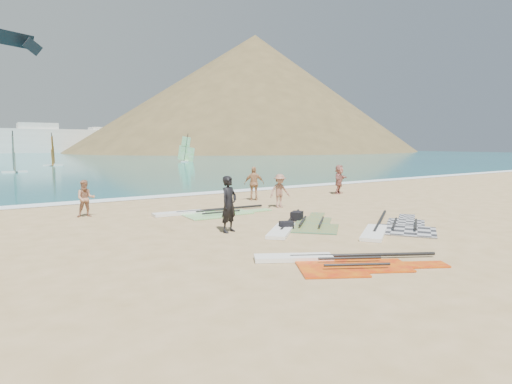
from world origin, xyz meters
TOP-DOWN VIEW (x-y plane):
  - ground at (0.00, 0.00)m, footprint 300.00×300.00m
  - sea at (0.00, 132.00)m, footprint 300.00×240.00m
  - surf_line at (0.00, 12.30)m, footprint 300.00×1.20m
  - headland_main at (85.00, 130.00)m, footprint 143.00×143.00m
  - headland_minor at (120.00, 140.00)m, footprint 70.00×70.00m
  - rig_grey at (1.60, -1.54)m, footprint 5.81×4.43m
  - rig_green at (-2.50, 5.32)m, footprint 5.42×2.30m
  - rig_orange at (-0.96, 0.67)m, footprint 5.24×4.56m
  - rig_red at (-3.42, -3.63)m, footprint 4.50×3.59m
  - gear_bag_near at (-0.12, 1.82)m, footprint 0.71×0.67m
  - gear_bag_far at (-1.66, 0.56)m, footprint 0.61×0.54m
  - person_wetsuit at (-3.61, 1.37)m, footprint 0.86×0.72m
  - beachgoer_left at (-7.04, 7.58)m, footprint 0.88×0.75m
  - beachgoer_mid at (1.46, 5.03)m, footprint 1.14×0.74m
  - beachgoer_back at (1.96, 8.00)m, footprint 1.16×1.00m
  - beachgoer_right at (8.12, 7.60)m, footprint 1.74×1.26m
  - windsurfer_left at (-6.79, 41.06)m, footprint 2.49×3.05m
  - windsurfer_centre at (-0.88, 54.12)m, footprint 2.68×3.04m
  - windsurfer_right at (20.27, 55.81)m, footprint 2.56×2.58m
  - kitesurf_kite at (-6.42, 46.46)m, footprint 7.13×3.59m

SIDE VIEW (x-z plane):
  - ground at x=0.00m, z-range 0.00..0.00m
  - sea at x=0.00m, z-range -0.03..0.03m
  - surf_line at x=0.00m, z-range -0.02..0.02m
  - headland_main at x=85.00m, z-range -22.50..22.50m
  - headland_minor at x=120.00m, z-range -14.00..14.00m
  - rig_red at x=-3.42m, z-range -0.05..0.15m
  - rig_green at x=-2.50m, z-range -0.05..0.15m
  - rig_orange at x=-0.96m, z-range -0.05..0.15m
  - rig_grey at x=1.60m, z-range -0.05..0.15m
  - gear_bag_far at x=-1.66m, z-range 0.00..0.30m
  - gear_bag_near at x=-0.12m, z-range 0.00..0.36m
  - beachgoer_left at x=-7.04m, z-range 0.00..1.59m
  - beachgoer_mid at x=1.46m, z-range 0.00..1.65m
  - beachgoer_right at x=8.12m, z-range 0.00..1.82m
  - beachgoer_back at x=1.96m, z-range 0.00..1.87m
  - person_wetsuit at x=-3.61m, z-range 0.00..2.00m
  - windsurfer_left at x=-6.79m, z-range -0.96..3.58m
  - windsurfer_centre at x=-0.88m, z-range -1.00..3.70m
  - windsurfer_right at x=20.27m, z-range -1.05..3.82m
  - kitesurf_kite at x=-6.42m, z-range 13.78..16.26m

